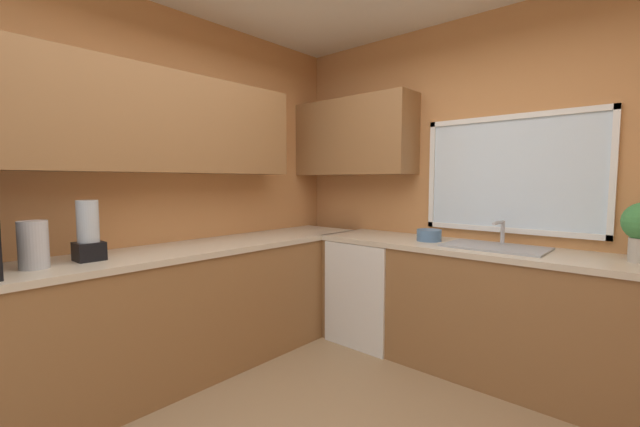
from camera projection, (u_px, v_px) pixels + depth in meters
name	position (u px, v px, depth m)	size (l,w,h in m)	color
room_shell	(334.00, 112.00, 2.27)	(3.65, 3.82, 2.75)	#C6844C
counter_run_left	(174.00, 314.00, 2.80)	(0.65, 3.43, 0.92)	olive
counter_run_back	(493.00, 311.00, 2.85)	(2.74, 0.65, 0.92)	olive
dishwasher	(373.00, 290.00, 3.49)	(0.60, 0.60, 0.87)	white
kettle	(33.00, 245.00, 2.15)	(0.14, 0.14, 0.26)	#B7B7BC
sink_assembly	(495.00, 246.00, 2.82)	(0.67, 0.40, 0.19)	#9EA0A5
bowl	(429.00, 235.00, 3.14)	(0.19, 0.19, 0.09)	#4C7099
blender_appliance	(88.00, 233.00, 2.36)	(0.15, 0.15, 0.36)	black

